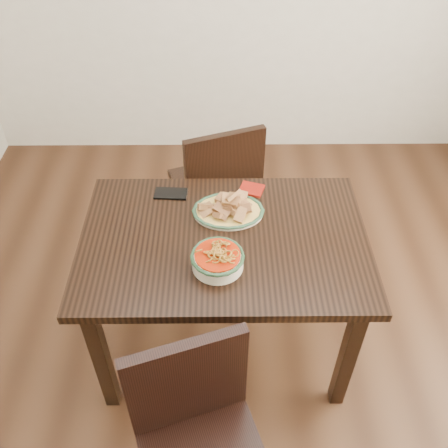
{
  "coord_description": "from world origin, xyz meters",
  "views": [
    {
      "loc": [
        -0.09,
        -1.52,
        2.21
      ],
      "look_at": [
        -0.08,
        -0.03,
        0.81
      ],
      "focal_mm": 40.0,
      "sensor_mm": 36.0,
      "label": 1
    }
  ],
  "objects_px": {
    "chair_near": "(198,434)",
    "fish_plate": "(228,205)",
    "chair_far": "(218,185)",
    "smartphone": "(171,193)",
    "noodle_bowl": "(218,258)",
    "dining_table": "(224,254)"
  },
  "relations": [
    {
      "from": "dining_table",
      "to": "chair_far",
      "type": "xyz_separation_m",
      "value": [
        -0.03,
        0.67,
        -0.15
      ]
    },
    {
      "from": "dining_table",
      "to": "smartphone",
      "type": "bearing_deg",
      "value": 130.2
    },
    {
      "from": "fish_plate",
      "to": "noodle_bowl",
      "type": "xyz_separation_m",
      "value": [
        -0.05,
        -0.31,
        -0.0
      ]
    },
    {
      "from": "chair_far",
      "to": "smartphone",
      "type": "height_order",
      "value": "chair_far"
    },
    {
      "from": "chair_far",
      "to": "smartphone",
      "type": "bearing_deg",
      "value": 41.11
    },
    {
      "from": "chair_near",
      "to": "smartphone",
      "type": "distance_m",
      "value": 1.04
    },
    {
      "from": "noodle_bowl",
      "to": "chair_near",
      "type": "bearing_deg",
      "value": -97.09
    },
    {
      "from": "dining_table",
      "to": "chair_near",
      "type": "xyz_separation_m",
      "value": [
        -0.1,
        -0.71,
        -0.15
      ]
    },
    {
      "from": "chair_far",
      "to": "smartphone",
      "type": "xyz_separation_m",
      "value": [
        -0.21,
        -0.38,
        0.26
      ]
    },
    {
      "from": "fish_plate",
      "to": "chair_far",
      "type": "bearing_deg",
      "value": 95.18
    },
    {
      "from": "chair_far",
      "to": "smartphone",
      "type": "relative_size",
      "value": 5.99
    },
    {
      "from": "dining_table",
      "to": "chair_near",
      "type": "distance_m",
      "value": 0.73
    },
    {
      "from": "chair_near",
      "to": "fish_plate",
      "type": "bearing_deg",
      "value": 64.08
    },
    {
      "from": "chair_near",
      "to": "noodle_bowl",
      "type": "height_order",
      "value": "chair_near"
    },
    {
      "from": "chair_far",
      "to": "chair_near",
      "type": "height_order",
      "value": "same"
    },
    {
      "from": "dining_table",
      "to": "noodle_bowl",
      "type": "bearing_deg",
      "value": -99.56
    },
    {
      "from": "noodle_bowl",
      "to": "smartphone",
      "type": "distance_m",
      "value": 0.49
    },
    {
      "from": "chair_near",
      "to": "fish_plate",
      "type": "relative_size",
      "value": 2.91
    },
    {
      "from": "noodle_bowl",
      "to": "smartphone",
      "type": "relative_size",
      "value": 1.43
    },
    {
      "from": "dining_table",
      "to": "chair_near",
      "type": "height_order",
      "value": "chair_near"
    },
    {
      "from": "chair_far",
      "to": "noodle_bowl",
      "type": "bearing_deg",
      "value": 70.3
    },
    {
      "from": "noodle_bowl",
      "to": "smartphone",
      "type": "xyz_separation_m",
      "value": [
        -0.21,
        0.44,
        -0.04
      ]
    }
  ]
}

